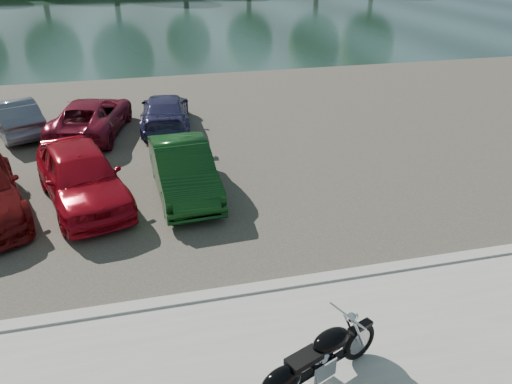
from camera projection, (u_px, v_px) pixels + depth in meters
The scene contains 10 objects.
ground at pixel (283, 369), 8.08m from camera, with size 200.00×200.00×0.00m, color #595447.
kerb at pixel (254, 290), 9.78m from camera, with size 60.00×0.30×0.14m, color #A4A19B.
parking_lot at pixel (194, 136), 17.60m from camera, with size 60.00×18.00×0.04m, color #3E3832.
river at pixel (150, 21), 42.76m from camera, with size 120.00×40.00×0.00m, color #1B312B.
motorcycle at pixel (310, 365), 7.41m from camera, with size 2.22×1.13×1.05m.
car_4 at pixel (81, 176), 12.80m from camera, with size 1.81×4.50×1.53m, color #A70B1A.
car_5 at pixel (183, 169), 13.34m from camera, with size 1.46×4.18×1.38m, color #103A14.
car_9 at pixel (15, 116), 17.57m from camera, with size 1.32×3.79×1.25m, color slate.
car_10 at pixel (91, 116), 17.51m from camera, with size 2.12×4.59×1.28m, color maroon.
car_11 at pixel (165, 111), 18.10m from camera, with size 1.71×4.20×1.22m, color navy.
Camera 1 is at (-1.83, -5.64, 6.20)m, focal length 35.00 mm.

